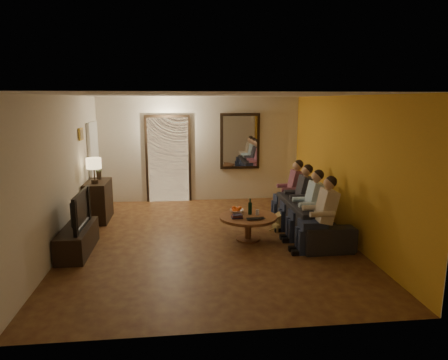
{
  "coord_description": "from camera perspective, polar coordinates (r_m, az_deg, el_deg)",
  "views": [
    {
      "loc": [
        -0.51,
        -6.96,
        2.52
      ],
      "look_at": [
        0.3,
        0.3,
        1.05
      ],
      "focal_mm": 32.0,
      "sensor_mm": 36.0,
      "label": 1
    }
  ],
  "objects": [
    {
      "name": "bowl",
      "position": [
        7.46,
        1.82,
        -4.49
      ],
      "size": [
        0.26,
        0.26,
        0.06
      ],
      "primitive_type": "imported",
      "color": "white",
      "rests_on": "coffee_table"
    },
    {
      "name": "white_door",
      "position": [
        9.58,
        -18.03,
        1.8
      ],
      "size": [
        0.06,
        0.85,
        2.04
      ],
      "primitive_type": "cube",
      "color": "white",
      "rests_on": "floor"
    },
    {
      "name": "wine_glass",
      "position": [
        7.35,
        4.8,
        -4.61
      ],
      "size": [
        0.06,
        0.06,
        0.1
      ],
      "primitive_type": "cylinder",
      "color": "silver",
      "rests_on": "coffee_table"
    },
    {
      "name": "tv",
      "position": [
        7.05,
        -20.48,
        -4.03
      ],
      "size": [
        1.05,
        0.14,
        0.6
      ],
      "primitive_type": "imported",
      "rotation": [
        0.0,
        0.0,
        1.57
      ],
      "color": "black",
      "rests_on": "tv_stand"
    },
    {
      "name": "door_trim",
      "position": [
        10.04,
        -7.96,
        2.84
      ],
      "size": [
        1.12,
        0.04,
        2.22
      ],
      "primitive_type": "cube",
      "color": "black",
      "rests_on": "floor"
    },
    {
      "name": "flower_vase",
      "position": [
        8.95,
        -17.48,
        1.47
      ],
      "size": [
        0.14,
        0.14,
        0.44
      ],
      "primitive_type": null,
      "color": "#B61333",
      "rests_on": "dresser"
    },
    {
      "name": "table_lamp",
      "position": [
        8.52,
        -18.06,
        1.29
      ],
      "size": [
        0.3,
        0.3,
        0.54
      ],
      "primitive_type": null,
      "color": "beige",
      "rests_on": "dresser"
    },
    {
      "name": "wine_bottle",
      "position": [
        7.35,
        3.74,
        -3.76
      ],
      "size": [
        0.07,
        0.07,
        0.31
      ],
      "primitive_type": null,
      "color": "black",
      "rests_on": "coffee_table"
    },
    {
      "name": "coffee_table",
      "position": [
        7.35,
        3.45,
        -6.83
      ],
      "size": [
        1.18,
        1.18,
        0.45
      ],
      "primitive_type": "cylinder",
      "rotation": [
        0.0,
        0.0,
        -0.14
      ],
      "color": "brown",
      "rests_on": "floor"
    },
    {
      "name": "back_wall",
      "position": [
        10.05,
        -3.41,
        4.37
      ],
      "size": [
        5.0,
        0.02,
        2.6
      ],
      "primitive_type": "cube",
      "color": "beige",
      "rests_on": "floor"
    },
    {
      "name": "person_a",
      "position": [
        6.85,
        13.86,
        -5.25
      ],
      "size": [
        0.6,
        0.4,
        1.2
      ],
      "primitive_type": null,
      "color": "tan",
      "rests_on": "sofa"
    },
    {
      "name": "tv_stand",
      "position": [
        7.2,
        -20.19,
        -8.01
      ],
      "size": [
        0.45,
        1.3,
        0.43
      ],
      "primitive_type": "cube",
      "color": "black",
      "rests_on": "floor"
    },
    {
      "name": "art_canvas",
      "position": [
        8.51,
        -19.67,
        6.2
      ],
      "size": [
        0.01,
        0.22,
        0.18
      ],
      "primitive_type": "cube",
      "color": "brown",
      "rests_on": "left_wall"
    },
    {
      "name": "person_c",
      "position": [
        7.94,
        10.9,
        -2.83
      ],
      "size": [
        0.6,
        0.4,
        1.2
      ],
      "primitive_type": null,
      "color": "tan",
      "rests_on": "sofa"
    },
    {
      "name": "mirror_frame",
      "position": [
        10.09,
        2.29,
        5.55
      ],
      "size": [
        1.0,
        0.05,
        1.4
      ],
      "primitive_type": "cube",
      "color": "black",
      "rests_on": "back_wall"
    },
    {
      "name": "sofa",
      "position": [
        7.77,
        12.19,
        -5.29
      ],
      "size": [
        2.25,
        0.91,
        0.65
      ],
      "primitive_type": "imported",
      "rotation": [
        0.0,
        0.0,
        1.59
      ],
      "color": "black",
      "rests_on": "floor"
    },
    {
      "name": "person_d",
      "position": [
        8.5,
        9.72,
        -1.85
      ],
      "size": [
        0.6,
        0.4,
        1.2
      ],
      "primitive_type": null,
      "color": "tan",
      "rests_on": "sofa"
    },
    {
      "name": "floor",
      "position": [
        7.42,
        -2.07,
        -8.48
      ],
      "size": [
        5.0,
        6.0,
        0.01
      ],
      "primitive_type": "cube",
      "color": "#491F13",
      "rests_on": "ground"
    },
    {
      "name": "left_wall",
      "position": [
        7.34,
        -21.99,
        0.98
      ],
      "size": [
        0.02,
        6.0,
        2.6
      ],
      "primitive_type": "cube",
      "color": "beige",
      "rests_on": "floor"
    },
    {
      "name": "front_wall",
      "position": [
        4.18,
        0.92,
        -5.59
      ],
      "size": [
        5.0,
        0.02,
        2.6
      ],
      "primitive_type": "cube",
      "color": "beige",
      "rests_on": "floor"
    },
    {
      "name": "fridge_glimpse",
      "position": [
        10.08,
        -6.51,
        2.04
      ],
      "size": [
        0.45,
        0.03,
        1.7
      ],
      "primitive_type": "cube",
      "color": "silver",
      "rests_on": "floor"
    },
    {
      "name": "kitchen_doorway",
      "position": [
        10.05,
        -7.95,
        2.85
      ],
      "size": [
        1.0,
        0.06,
        2.1
      ],
      "primitive_type": "cube",
      "color": "#FFE0A5",
      "rests_on": "floor"
    },
    {
      "name": "ceiling",
      "position": [
        6.98,
        -2.22,
        12.03
      ],
      "size": [
        5.0,
        6.0,
        0.01
      ],
      "primitive_type": "cube",
      "color": "white",
      "rests_on": "back_wall"
    },
    {
      "name": "person_b",
      "position": [
        7.39,
        12.27,
        -3.95
      ],
      "size": [
        0.6,
        0.4,
        1.2
      ],
      "primitive_type": null,
      "color": "tan",
      "rests_on": "sofa"
    },
    {
      "name": "dog",
      "position": [
        7.95,
        8.81,
        -5.13
      ],
      "size": [
        0.6,
        0.38,
        0.56
      ],
      "primitive_type": null,
      "rotation": [
        0.0,
        0.0,
        0.28
      ],
      "color": "#9E8349",
      "rests_on": "floor"
    },
    {
      "name": "laptop",
      "position": [
        7.04,
        4.67,
        -5.66
      ],
      "size": [
        0.35,
        0.25,
        0.03
      ],
      "primitive_type": "imported",
      "rotation": [
        0.0,
        0.0,
        0.12
      ],
      "color": "black",
      "rests_on": "coffee_table"
    },
    {
      "name": "oranges",
      "position": [
        7.44,
        1.83,
        -3.98
      ],
      "size": [
        0.2,
        0.2,
        0.08
      ],
      "primitive_type": null,
      "color": "#FF5915",
      "rests_on": "bowl"
    },
    {
      "name": "right_wall",
      "position": [
        7.68,
        16.8,
        1.75
      ],
      "size": [
        0.02,
        6.0,
        2.6
      ],
      "primitive_type": "cube",
      "color": "beige",
      "rests_on": "floor"
    },
    {
      "name": "framed_art",
      "position": [
        8.52,
        -19.76,
        6.2
      ],
      "size": [
        0.03,
        0.28,
        0.24
      ],
      "primitive_type": "cube",
      "color": "#B28C33",
      "rests_on": "left_wall"
    },
    {
      "name": "book_stack",
      "position": [
        7.15,
        1.87,
        -5.17
      ],
      "size": [
        0.2,
        0.15,
        0.07
      ],
      "primitive_type": null,
      "color": "black",
      "rests_on": "coffee_table"
    },
    {
      "name": "mirror_glass",
      "position": [
        10.06,
        2.32,
        5.54
      ],
      "size": [
        0.86,
        0.02,
        1.26
      ],
      "primitive_type": "cube",
      "color": "white",
      "rests_on": "back_wall"
    },
    {
      "name": "orange_accent",
      "position": [
        7.68,
        16.74,
        1.75
      ],
      "size": [
        0.01,
        6.0,
        2.6
      ],
      "primitive_type": "cube",
      "color": "gold",
      "rests_on": "right_wall"
    },
    {
      "name": "dresser",
      "position": [
        8.87,
        -17.5,
        -2.85
      ],
      "size": [
        0.45,
        0.95,
        0.84
      ],
      "primitive_type": "cube",
      "color": "black",
      "rests_on": "floor"
    }
  ]
}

